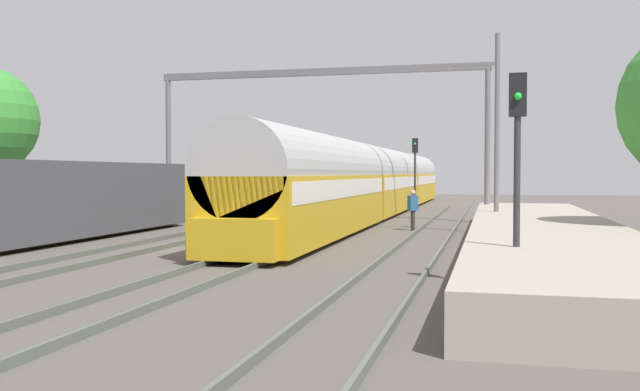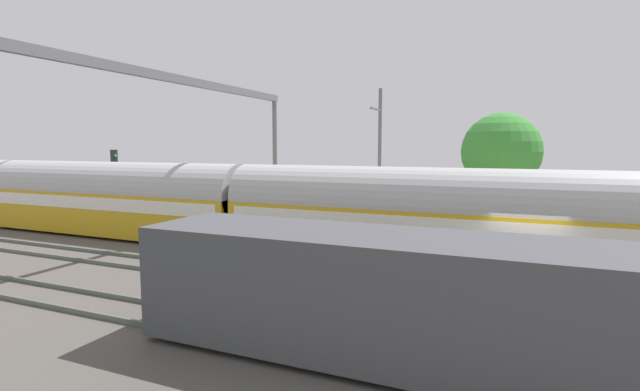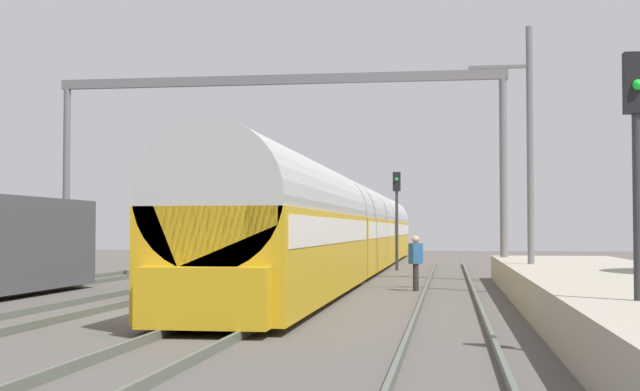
% 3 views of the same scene
% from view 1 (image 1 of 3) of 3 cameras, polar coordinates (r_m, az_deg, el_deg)
% --- Properties ---
extents(ground, '(120.00, 120.00, 0.00)m').
position_cam_1_polar(ground, '(23.02, -8.53, -4.27)').
color(ground, '#534E49').
extents(track_far_west, '(1.52, 60.00, 0.16)m').
position_cam_1_polar(track_far_west, '(26.18, -21.87, -3.47)').
color(track_far_west, '#575D52').
rests_on(track_far_west, ground).
extents(track_west, '(1.52, 60.00, 0.16)m').
position_cam_1_polar(track_west, '(23.92, -13.36, -3.88)').
color(track_west, '#575D52').
rests_on(track_west, ground).
extents(track_east, '(1.52, 60.00, 0.16)m').
position_cam_1_polar(track_east, '(22.28, -3.34, -4.25)').
color(track_east, '#575D52').
rests_on(track_east, ground).
extents(track_far_east, '(1.52, 60.00, 0.16)m').
position_cam_1_polar(track_far_east, '(21.41, 7.88, -4.51)').
color(track_far_east, '#575D52').
rests_on(track_far_east, ground).
extents(platform, '(4.40, 28.00, 0.90)m').
position_cam_1_polar(platform, '(23.30, 17.79, -3.15)').
color(platform, '#A39989').
rests_on(platform, ground).
extents(passenger_train, '(2.93, 49.20, 3.82)m').
position_cam_1_polar(passenger_train, '(42.11, 4.90, 1.20)').
color(passenger_train, gold).
rests_on(passenger_train, ground).
extents(freight_car, '(2.80, 13.00, 2.70)m').
position_cam_1_polar(freight_car, '(27.95, -19.21, -0.25)').
color(freight_car, '#47474C').
rests_on(freight_car, ground).
extents(person_crossing, '(0.46, 0.45, 1.73)m').
position_cam_1_polar(person_crossing, '(29.86, 7.60, -0.88)').
color(person_crossing, '#2C2C2C').
rests_on(person_crossing, ground).
extents(railway_signal_near, '(0.36, 0.30, 4.52)m').
position_cam_1_polar(railway_signal_near, '(15.13, 15.83, 3.59)').
color(railway_signal_near, '#2D2D33').
rests_on(railway_signal_near, ground).
extents(railway_signal_far, '(0.36, 0.30, 4.61)m').
position_cam_1_polar(railway_signal_far, '(43.81, 7.78, 2.53)').
color(railway_signal_far, '#2D2D33').
rests_on(railway_signal_far, ground).
extents(catenary_gantry, '(17.44, 0.28, 7.86)m').
position_cam_1_polar(catenary_gantry, '(36.41, -0.08, 7.39)').
color(catenary_gantry, slate).
rests_on(catenary_gantry, ground).
extents(catenary_pole_east_mid, '(1.90, 0.20, 8.00)m').
position_cam_1_polar(catenary_pole_east_mid, '(28.77, 14.18, 5.19)').
color(catenary_pole_east_mid, slate).
rests_on(catenary_pole_east_mid, ground).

